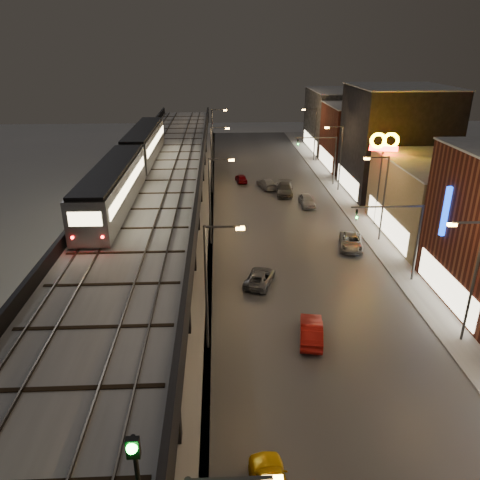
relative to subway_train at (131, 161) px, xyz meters
name	(u,v)px	position (x,y,z in m)	size (l,w,h in m)	color
road_surface	(284,228)	(16.00, 2.06, -8.32)	(17.00, 120.00, 0.06)	#46474D
sidewalk_right	(372,226)	(26.00, 2.06, -8.28)	(4.00, 120.00, 0.14)	#9FA1A8
under_viaduct_pavement	(164,230)	(2.50, 2.06, -8.32)	(11.00, 120.00, 0.06)	#9FA1A8
elevated_viaduct	(157,190)	(2.50, -1.09, -2.73)	(9.00, 100.00, 6.30)	black
viaduct_trackbed	(156,182)	(2.49, -0.97, -1.96)	(8.40, 100.00, 0.32)	#B2B7C1
viaduct_parapet_streetside	(200,177)	(6.85, -0.94, -1.50)	(0.30, 100.00, 1.10)	black
viaduct_parapet_far	(112,178)	(-1.85, -0.94, -1.50)	(0.30, 100.00, 1.10)	black
building_c	(446,200)	(32.49, -0.94, -4.27)	(12.20, 15.20, 8.16)	#827254
building_d	(396,141)	(32.49, 15.06, -1.27)	(12.20, 13.20, 14.16)	black
building_e	(364,137)	(32.49, 29.06, -3.27)	(12.20, 12.20, 10.16)	#572619
building_f	(343,120)	(32.49, 43.06, -2.77)	(12.20, 16.20, 11.16)	#3A3A3A
streetlight_left_1	(210,280)	(8.07, -19.94, -3.11)	(2.57, 0.28, 9.00)	#38383A
streetlight_right_1	(471,274)	(25.23, -19.94, -3.11)	(2.56, 0.28, 9.00)	#38383A
streetlight_left_2	(212,195)	(8.07, -1.94, -3.11)	(2.57, 0.28, 9.00)	#38383A
streetlight_right_2	(382,193)	(25.23, -1.94, -3.11)	(2.56, 0.28, 9.00)	#38383A
streetlight_left_3	(213,155)	(8.07, 16.06, -3.11)	(2.57, 0.28, 9.00)	#38383A
streetlight_right_3	(339,154)	(25.23, 16.06, -3.11)	(2.56, 0.28, 9.00)	#38383A
streetlight_left_4	(214,132)	(8.07, 34.06, -3.11)	(2.57, 0.28, 9.00)	#38383A
streetlight_right_4	(314,131)	(25.23, 34.06, -3.11)	(2.56, 0.28, 9.00)	#38383A
traffic_light_rig_a	(405,233)	(24.34, -10.94, -3.85)	(6.10, 0.34, 7.00)	#38383A
traffic_light_rig_b	(327,154)	(24.34, 19.06, -3.85)	(6.10, 0.34, 7.00)	#38383A
subway_train	(131,161)	(0.00, 0.00, 0.00)	(2.92, 35.60, 3.48)	gray
rail_signal	(135,466)	(6.40, -37.47, 0.67)	(0.39, 0.45, 3.37)	black
car_near_white	(311,331)	(14.99, -19.35, -7.63)	(1.52, 4.35, 1.43)	maroon
car_mid_silver	(260,278)	(12.10, -11.03, -7.74)	(2.02, 4.38, 1.22)	#555962
car_mid_dark	(267,184)	(15.57, 17.66, -7.66)	(1.93, 4.74, 1.38)	#9CA0AB
car_far_white	(241,179)	(12.07, 20.79, -7.73)	(1.45, 3.62, 1.23)	#69040D
car_onc_dark	(351,242)	(21.98, -3.82, -7.68)	(2.22, 4.80, 1.34)	gray
car_onc_white	(285,190)	(17.75, 14.42, -7.59)	(2.13, 5.23, 1.52)	#484849
car_onc_red	(307,201)	(19.88, 9.54, -7.63)	(1.71, 4.24, 1.45)	#8F96A1
sign_mcdonalds	(383,150)	(26.50, 2.65, 0.24)	(3.12, 0.77, 10.48)	#38383A
sign_carwash	(452,219)	(27.00, -12.95, -1.82)	(1.77, 0.35, 9.18)	#38383A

